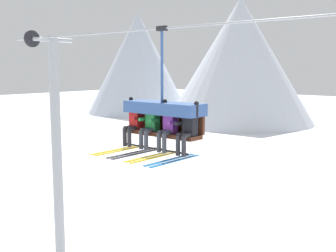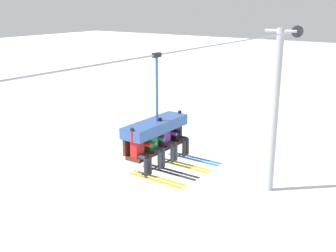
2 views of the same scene
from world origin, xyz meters
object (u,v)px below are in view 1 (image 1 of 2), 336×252
object	(u,v)px
skier_red	(133,122)
skier_green	(149,125)
chairlift_chair	(164,113)
skier_purple	(167,126)
lift_tower_near	(56,149)
skier_black	(187,129)

from	to	relation	value
skier_red	skier_green	bearing A→B (deg)	-0.64
chairlift_chair	skier_purple	bearing A→B (deg)	-35.54
lift_tower_near	chairlift_chair	world-z (taller)	lift_tower_near
skier_red	skier_purple	world-z (taller)	same
skier_purple	chairlift_chair	bearing A→B (deg)	144.46
skier_purple	skier_green	bearing A→B (deg)	-179.35
skier_purple	skier_black	size ratio (longest dim) A/B	1.00
lift_tower_near	chairlift_chair	bearing A→B (deg)	-6.93
chairlift_chair	lift_tower_near	bearing A→B (deg)	173.07
chairlift_chair	skier_red	world-z (taller)	chairlift_chair
lift_tower_near	skier_green	distance (m)	5.80
lift_tower_near	skier_red	bearing A→B (deg)	-10.62
skier_red	skier_purple	distance (m)	1.21
skier_green	lift_tower_near	bearing A→B (deg)	170.45
lift_tower_near	skier_purple	distance (m)	6.38
lift_tower_near	skier_red	size ratio (longest dim) A/B	5.09
chairlift_chair	skier_purple	size ratio (longest dim) A/B	1.78
chairlift_chair	skier_green	distance (m)	0.48
skier_black	skier_green	bearing A→B (deg)	-179.68
lift_tower_near	skier_red	world-z (taller)	lift_tower_near
skier_red	skier_black	size ratio (longest dim) A/B	1.00
skier_purple	lift_tower_near	bearing A→B (deg)	171.44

